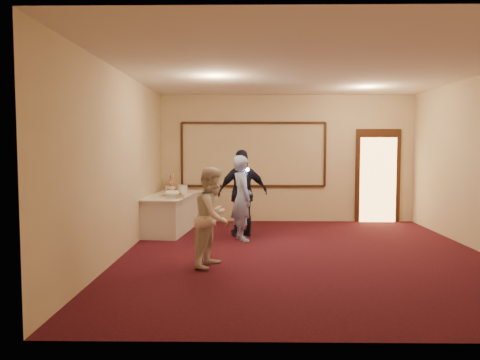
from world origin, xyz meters
The scene contains 14 objects.
floor centered at (0.00, 0.00, 0.00)m, with size 7.00×7.00×0.00m, color black.
room_walls centered at (0.00, 0.00, 2.03)m, with size 6.04×7.04×3.02m.
wall_molding centered at (-0.80, 3.47, 1.60)m, with size 3.45×0.04×1.55m.
doorway centered at (2.15, 3.45, 1.08)m, with size 1.05×0.07×2.20m.
buffet_table centered at (-2.57, 2.18, 0.39)m, with size 1.09×2.31×0.77m.
pavlova_tray centered at (-2.42, 1.42, 0.85)m, with size 0.44×0.54×0.18m.
cupcake_stand centered at (-2.72, 3.14, 0.92)m, with size 0.29×0.29×0.43m.
plate_stack_a centered at (-2.59, 2.25, 0.85)m, with size 0.20×0.20×0.17m.
plate_stack_b centered at (-2.36, 2.58, 0.86)m, with size 0.21×0.21×0.17m.
tart centered at (-2.41, 1.94, 0.80)m, with size 0.27×0.27×0.06m.
man centered at (-1.05, 1.18, 0.81)m, with size 0.59×0.39×1.62m, color #8FA5F1.
woman centered at (-1.46, -0.77, 0.74)m, with size 0.72×0.56×1.48m, color white.
guest centered at (-1.03, 1.63, 0.86)m, with size 1.01×0.42×1.72m, color black.
camera_flash centered at (-0.95, 1.52, 1.34)m, with size 0.07×0.04×0.05m, color white.
Camera 1 is at (-0.96, -7.64, 1.77)m, focal length 35.00 mm.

